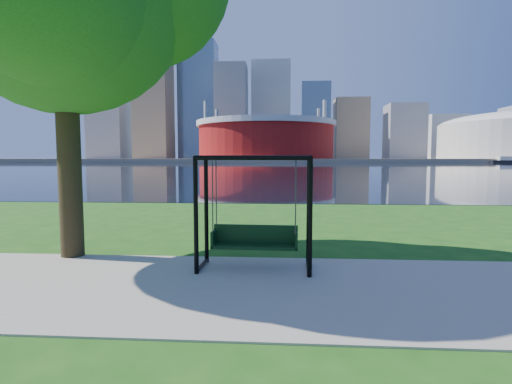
{
  "coord_description": "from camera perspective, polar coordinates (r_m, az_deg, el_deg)",
  "views": [
    {
      "loc": [
        0.65,
        -7.0,
        2.18
      ],
      "look_at": [
        0.17,
        0.0,
        1.58
      ],
      "focal_mm": 28.0,
      "sensor_mm": 36.0,
      "label": 1
    }
  ],
  "objects": [
    {
      "name": "path",
      "position": [
        6.88,
        -1.74,
        -13.49
      ],
      "size": [
        120.0,
        4.0,
        0.03
      ],
      "primitive_type": "cube",
      "color": "#9E937F",
      "rests_on": "ground"
    },
    {
      "name": "far_bank",
      "position": [
        313.0,
        3.83,
        4.61
      ],
      "size": [
        900.0,
        228.0,
        2.0
      ],
      "primitive_type": "cube",
      "color": "#937F60",
      "rests_on": "ground"
    },
    {
      "name": "ground",
      "position": [
        7.36,
        -1.35,
        -12.38
      ],
      "size": [
        900.0,
        900.0,
        0.0
      ],
      "primitive_type": "plane",
      "color": "#1E5114",
      "rests_on": "ground"
    },
    {
      "name": "river",
      "position": [
        109.02,
        3.61,
        3.68
      ],
      "size": [
        900.0,
        180.0,
        0.02
      ],
      "primitive_type": "cube",
      "color": "black",
      "rests_on": "ground"
    },
    {
      "name": "skyline",
      "position": [
        328.17,
        3.12,
        10.72
      ],
      "size": [
        392.0,
        66.0,
        96.5
      ],
      "color": "gray",
      "rests_on": "far_bank"
    },
    {
      "name": "stadium",
      "position": [
        242.53,
        1.43,
        7.68
      ],
      "size": [
        83.0,
        83.0,
        32.0
      ],
      "color": "maroon",
      "rests_on": "far_bank"
    },
    {
      "name": "swing",
      "position": [
        7.72,
        -0.18,
        -3.35
      ],
      "size": [
        2.21,
        1.01,
        2.23
      ],
      "rotation": [
        0.0,
        0.0,
        -0.03
      ],
      "color": "black",
      "rests_on": "ground"
    }
  ]
}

